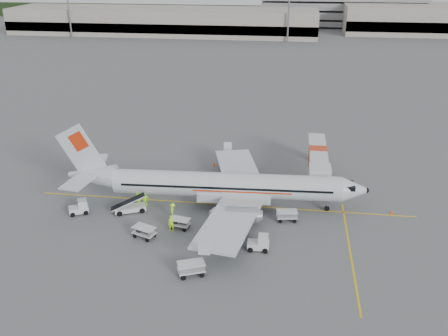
{
  "coord_description": "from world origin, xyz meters",
  "views": [
    {
      "loc": [
        7.44,
        -51.4,
        27.1
      ],
      "look_at": [
        0.0,
        2.0,
        3.8
      ],
      "focal_mm": 40.0,
      "sensor_mm": 36.0,
      "label": 1
    }
  ],
  "objects_px": {
    "jet_bridge": "(317,163)",
    "tug_aft": "(78,207)",
    "aircraft": "(227,169)",
    "tug_mid": "(220,211)",
    "belt_loader": "(130,202)",
    "tug_fore": "(258,242)"
  },
  "relations": [
    {
      "from": "aircraft",
      "to": "tug_mid",
      "type": "xyz_separation_m",
      "value": [
        -0.36,
        -2.79,
        -3.89
      ]
    },
    {
      "from": "aircraft",
      "to": "tug_mid",
      "type": "bearing_deg",
      "value": -100.1
    },
    {
      "from": "tug_fore",
      "to": "tug_aft",
      "type": "xyz_separation_m",
      "value": [
        -20.62,
        4.64,
        -0.01
      ]
    },
    {
      "from": "tug_fore",
      "to": "tug_aft",
      "type": "relative_size",
      "value": 1.01
    },
    {
      "from": "tug_fore",
      "to": "belt_loader",
      "type": "bearing_deg",
      "value": 157.81
    },
    {
      "from": "tug_mid",
      "to": "tug_aft",
      "type": "distance_m",
      "value": 15.97
    },
    {
      "from": "tug_aft",
      "to": "tug_fore",
      "type": "bearing_deg",
      "value": -39.59
    },
    {
      "from": "jet_bridge",
      "to": "tug_aft",
      "type": "height_order",
      "value": "jet_bridge"
    },
    {
      "from": "jet_bridge",
      "to": "tug_mid",
      "type": "bearing_deg",
      "value": -131.02
    },
    {
      "from": "jet_bridge",
      "to": "belt_loader",
      "type": "height_order",
      "value": "jet_bridge"
    },
    {
      "from": "aircraft",
      "to": "jet_bridge",
      "type": "bearing_deg",
      "value": 40.46
    },
    {
      "from": "jet_bridge",
      "to": "tug_aft",
      "type": "xyz_separation_m",
      "value": [
        -26.85,
        -13.95,
        -1.21
      ]
    },
    {
      "from": "belt_loader",
      "to": "tug_fore",
      "type": "height_order",
      "value": "belt_loader"
    },
    {
      "from": "jet_bridge",
      "to": "belt_loader",
      "type": "distance_m",
      "value": 24.78
    },
    {
      "from": "jet_bridge",
      "to": "tug_fore",
      "type": "relative_size",
      "value": 7.23
    },
    {
      "from": "aircraft",
      "to": "belt_loader",
      "type": "relative_size",
      "value": 7.34
    },
    {
      "from": "tug_aft",
      "to": "aircraft",
      "type": "bearing_deg",
      "value": -13.14
    },
    {
      "from": "belt_loader",
      "to": "tug_aft",
      "type": "relative_size",
      "value": 2.19
    },
    {
      "from": "aircraft",
      "to": "tug_mid",
      "type": "height_order",
      "value": "aircraft"
    },
    {
      "from": "aircraft",
      "to": "jet_bridge",
      "type": "relative_size",
      "value": 2.21
    },
    {
      "from": "jet_bridge",
      "to": "belt_loader",
      "type": "relative_size",
      "value": 3.33
    },
    {
      "from": "jet_bridge",
      "to": "tug_fore",
      "type": "height_order",
      "value": "jet_bridge"
    }
  ]
}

